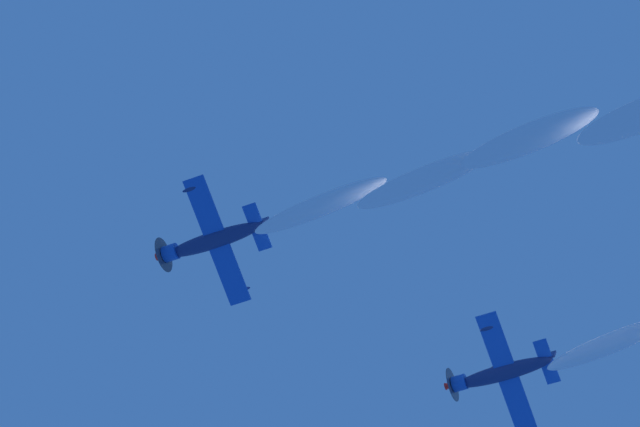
# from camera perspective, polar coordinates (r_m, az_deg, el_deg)

# --- Properties ---
(airplane_lead) EXTENTS (6.84, 7.00, 3.06)m
(airplane_lead) POSITION_cam_1_polar(r_m,az_deg,el_deg) (90.83, -4.24, -1.06)
(airplane_lead) COLOR navy
(airplane_left_wingman) EXTENTS (6.81, 7.00, 3.25)m
(airplane_left_wingman) POSITION_cam_1_polar(r_m,az_deg,el_deg) (96.06, 6.97, -6.14)
(airplane_left_wingman) COLOR navy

